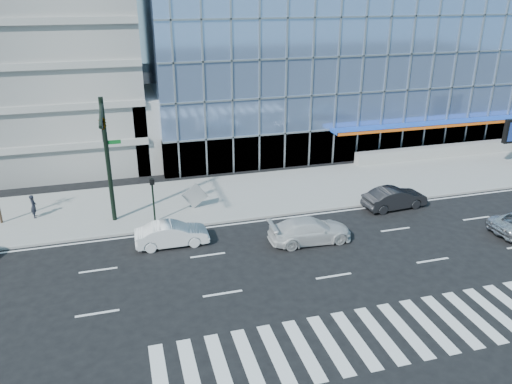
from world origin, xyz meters
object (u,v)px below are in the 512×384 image
white_sedan (172,234)px  tilted_panel (195,196)px  pedestrian (33,206)px  dark_sedan (395,198)px  ped_signal_post (153,193)px  white_suv (310,230)px  traffic_signal (104,136)px

white_sedan → tilted_panel: (2.13, 4.60, 0.36)m
pedestrian → tilted_panel: size_ratio=1.21×
white_sedan → dark_sedan: size_ratio=0.96×
dark_sedan → pedestrian: size_ratio=2.84×
ped_signal_post → white_suv: bearing=-29.6°
traffic_signal → tilted_panel: bearing=18.9°
traffic_signal → dark_sedan: 19.44m
white_suv → white_sedan: size_ratio=1.17×
tilted_panel → white_sedan: bearing=-110.8°
ped_signal_post → dark_sedan: (16.10, -1.94, -1.40)m
ped_signal_post → tilted_panel: ped_signal_post is taller
dark_sedan → white_sedan: bearing=89.4°
dark_sedan → tilted_panel: bearing=70.6°
traffic_signal → pedestrian: bearing=147.3°
tilted_panel → white_suv: bearing=-43.4°
white_suv → dark_sedan: 7.98m
ped_signal_post → pedestrian: size_ratio=1.90×
ped_signal_post → tilted_panel: size_ratio=2.31×
white_sedan → traffic_signal: bearing=49.9°
dark_sedan → tilted_panel: 13.68m
tilted_panel → ped_signal_post: bearing=-148.8°
ped_signal_post → tilted_panel: (2.85, 1.46, -1.08)m
tilted_panel → pedestrian: bearing=176.5°
white_sedan → white_suv: bearing=-102.0°
traffic_signal → dark_sedan: traffic_signal is taller
traffic_signal → white_sedan: bearing=-40.7°
dark_sedan → pedestrian: bearing=73.5°
traffic_signal → pedestrian: (-5.02, 3.22, -5.23)m
white_suv → pedestrian: (-16.22, 7.78, 0.21)m
white_suv → tilted_panel: tilted_panel is taller
traffic_signal → white_suv: bearing=-22.2°
dark_sedan → pedestrian: (-23.62, 4.79, 0.20)m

